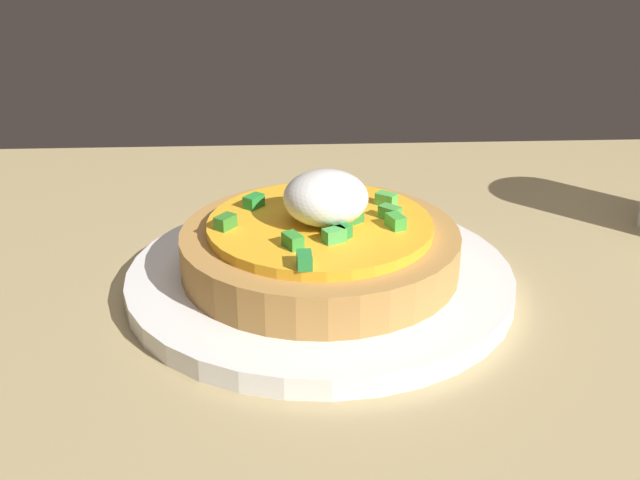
# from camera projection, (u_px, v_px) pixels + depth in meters

# --- Properties ---
(dining_table) EXTENTS (1.18, 0.81, 0.03)m
(dining_table) POSITION_uv_depth(u_px,v_px,m) (431.00, 399.00, 0.41)
(dining_table) COLOR tan
(dining_table) RESTS_ON ground
(plate) EXTENTS (0.24, 0.24, 0.01)m
(plate) POSITION_uv_depth(u_px,v_px,m) (320.00, 278.00, 0.49)
(plate) COLOR white
(plate) RESTS_ON dining_table
(pizza) EXTENTS (0.17, 0.17, 0.07)m
(pizza) POSITION_uv_depth(u_px,v_px,m) (321.00, 242.00, 0.48)
(pizza) COLOR #B07E40
(pizza) RESTS_ON plate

